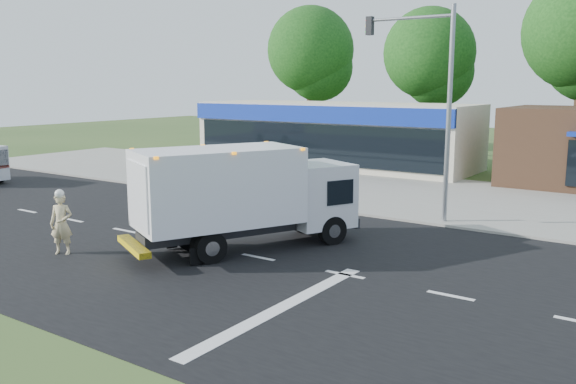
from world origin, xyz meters
name	(u,v)px	position (x,y,z in m)	size (l,w,h in m)	color
ground	(258,258)	(0.00, 0.00, 0.00)	(120.00, 120.00, 0.00)	#385123
road_asphalt	(258,258)	(0.00, 0.00, 0.00)	(60.00, 14.00, 0.02)	black
sidewalk	(379,210)	(0.00, 8.20, 0.06)	(60.00, 2.40, 0.12)	gray
parking_apron	(432,191)	(0.00, 14.00, 0.01)	(60.00, 9.00, 0.02)	gray
lane_markings	(268,276)	(1.35, -1.35, 0.02)	(55.20, 7.00, 0.01)	silver
ems_box_truck	(242,191)	(-1.02, 0.53, 1.89)	(5.29, 7.64, 3.28)	black
emergency_worker	(61,223)	(-5.22, -3.11, 1.00)	(0.84, 0.75, 2.04)	#CCB988
retail_strip_mall	(334,134)	(-9.00, 19.93, 2.01)	(18.00, 6.20, 4.00)	beige
traffic_signal_pole	(433,91)	(2.35, 7.60, 4.92)	(3.51, 0.25, 8.00)	gray
background_trees	(504,50)	(-0.85, 28.16, 7.38)	(36.77, 7.39, 12.10)	#332114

